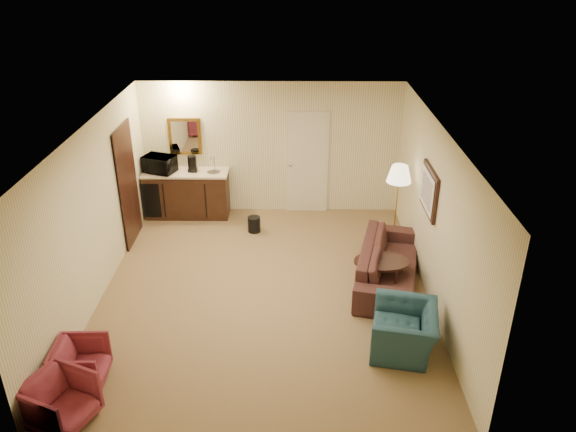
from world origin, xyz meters
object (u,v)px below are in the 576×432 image
Objects in this scene: teal_armchair at (405,324)px; coffee_table at (381,274)px; waste_bin at (254,224)px; rose_chair_near at (81,361)px; floor_lamp at (396,208)px; microwave at (159,162)px; rose_chair_far at (60,400)px; sofa at (389,257)px; coffee_maker at (192,164)px; wetbar_cabinet at (187,194)px.

teal_armchair reaches higher than coffee_table.
coffee_table is 2.82m from waste_bin.
rose_chair_near is 0.72× the size of coffee_table.
rose_chair_near is 4.43m from waste_bin.
teal_armchair is at bearing -96.24° from floor_lamp.
microwave is at bearing 163.20° from floor_lamp.
teal_armchair is 1.41× the size of rose_chair_far.
coffee_maker reaches higher than sofa.
rose_chair_far reaches higher than rose_chair_near.
rose_chair_far is 1.14× the size of microwave.
rose_chair_far is at bearing -111.55° from waste_bin.
coffee_maker is at bearing 141.73° from coffee_table.
microwave is 0.63m from coffee_maker.
floor_lamp is at bearing -13.95° from waste_bin.
rose_chair_near is at bearing -141.99° from floor_lamp.
teal_armchair is at bearing -25.45° from microwave.
floor_lamp is (4.35, 3.40, 0.48)m from rose_chair_near.
teal_armchair is 1.61× the size of microwave.
microwave is at bearing -2.36° from rose_chair_near.
sofa is at bearing -62.48° from rose_chair_near.
coffee_maker is at bearing 16.46° from rose_chair_far.
teal_armchair is 4.03m from waste_bin.
wetbar_cabinet is at bearing -127.89° from teal_armchair.
waste_bin is at bearing -18.91° from coffee_maker.
rose_chair_near reaches higher than waste_bin.
wetbar_cabinet is 5.56× the size of waste_bin.
teal_armchair is 1.49m from coffee_table.
microwave is at bearing -178.68° from wetbar_cabinet.
sofa is 1.41× the size of floor_lamp.
rose_chair_far is at bearing 139.46° from sofa.
teal_armchair is at bearing -48.86° from wetbar_cabinet.
rose_chair_far is at bearing -95.31° from wetbar_cabinet.
wetbar_cabinet is 5.41m from rose_chair_far.
teal_armchair is at bearing -86.13° from coffee_table.
wetbar_cabinet is 5.25× the size of coffee_maker.
sofa is 5.08m from rose_chair_far.
microwave is (-4.03, 4.05, 0.71)m from teal_armchair.
wetbar_cabinet is 4.08m from floor_lamp.
rose_chair_near is (-0.50, -4.72, -0.15)m from wetbar_cabinet.
microwave is (-3.93, 2.57, 0.87)m from coffee_table.
wetbar_cabinet is 0.74× the size of sofa.
wetbar_cabinet is at bearing 17.90° from rose_chair_far.
teal_armchair is at bearing -38.19° from coffee_maker.
rose_chair_near is at bearing -85.70° from coffee_maker.
teal_armchair is 5.76m from microwave.
rose_chair_far is 0.78× the size of coffee_table.
wetbar_cabinet is 4.32m from sofa.
wetbar_cabinet is 1.55m from waste_bin.
rose_chair_near is 4.78m from microwave.
coffee_table is at bearing -26.28° from coffee_maker.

